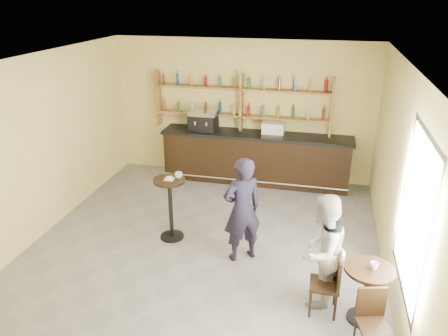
% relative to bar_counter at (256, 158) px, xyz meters
% --- Properties ---
extents(floor, '(7.00, 7.00, 0.00)m').
position_rel_bar_counter_xyz_m(floor, '(-0.40, -3.15, -0.58)').
color(floor, slate).
rests_on(floor, ground).
extents(ceiling, '(7.00, 7.00, 0.00)m').
position_rel_bar_counter_xyz_m(ceiling, '(-0.40, -3.15, 2.62)').
color(ceiling, white).
rests_on(ceiling, wall_back).
extents(wall_back, '(7.00, 0.00, 7.00)m').
position_rel_bar_counter_xyz_m(wall_back, '(-0.40, 0.35, 1.02)').
color(wall_back, '#E9D884').
rests_on(wall_back, floor).
extents(wall_front, '(7.00, 0.00, 7.00)m').
position_rel_bar_counter_xyz_m(wall_front, '(-0.40, -6.65, 1.02)').
color(wall_front, '#E9D884').
rests_on(wall_front, floor).
extents(wall_left, '(0.00, 7.00, 7.00)m').
position_rel_bar_counter_xyz_m(wall_left, '(-3.40, -3.15, 1.02)').
color(wall_left, '#E9D884').
rests_on(wall_left, floor).
extents(wall_right, '(0.00, 7.00, 7.00)m').
position_rel_bar_counter_xyz_m(wall_right, '(2.60, -3.15, 1.02)').
color(wall_right, '#E9D884').
rests_on(wall_right, floor).
extents(window_pane, '(0.00, 2.00, 2.00)m').
position_rel_bar_counter_xyz_m(window_pane, '(2.60, -4.35, 1.12)').
color(window_pane, white).
rests_on(window_pane, wall_right).
extents(window_frame, '(0.04, 1.70, 2.10)m').
position_rel_bar_counter_xyz_m(window_frame, '(2.59, -4.35, 1.12)').
color(window_frame, black).
rests_on(window_frame, wall_right).
extents(shelf_unit, '(4.00, 0.26, 1.40)m').
position_rel_bar_counter_xyz_m(shelf_unit, '(-0.40, 0.22, 1.23)').
color(shelf_unit, brown).
rests_on(shelf_unit, wall_back).
extents(liquor_bottles, '(3.68, 0.10, 1.00)m').
position_rel_bar_counter_xyz_m(liquor_bottles, '(-0.40, 0.22, 1.40)').
color(liquor_bottles, '#8C5919').
rests_on(liquor_bottles, shelf_unit).
extents(bar_counter, '(4.32, 0.84, 1.17)m').
position_rel_bar_counter_xyz_m(bar_counter, '(0.00, 0.00, 0.00)').
color(bar_counter, black).
rests_on(bar_counter, floor).
extents(espresso_machine, '(0.66, 0.46, 0.45)m').
position_rel_bar_counter_xyz_m(espresso_machine, '(-1.24, 0.00, 0.81)').
color(espresso_machine, black).
rests_on(espresso_machine, bar_counter).
extents(pastry_case, '(0.51, 0.42, 0.30)m').
position_rel_bar_counter_xyz_m(pastry_case, '(0.38, 0.00, 0.73)').
color(pastry_case, silver).
rests_on(pastry_case, bar_counter).
extents(pedestal_table, '(0.65, 0.65, 1.15)m').
position_rel_bar_counter_xyz_m(pedestal_table, '(-1.05, -2.83, -0.01)').
color(pedestal_table, black).
rests_on(pedestal_table, floor).
extents(napkin, '(0.17, 0.17, 0.00)m').
position_rel_bar_counter_xyz_m(napkin, '(-1.05, -2.83, 0.57)').
color(napkin, white).
rests_on(napkin, pedestal_table).
extents(donut, '(0.14, 0.14, 0.05)m').
position_rel_bar_counter_xyz_m(donut, '(-1.04, -2.84, 0.59)').
color(donut, gold).
rests_on(donut, napkin).
extents(cup_pedestal, '(0.15, 0.15, 0.10)m').
position_rel_bar_counter_xyz_m(cup_pedestal, '(-0.91, -2.73, 0.62)').
color(cup_pedestal, white).
rests_on(cup_pedestal, pedestal_table).
extents(man_main, '(0.78, 0.73, 1.80)m').
position_rel_bar_counter_xyz_m(man_main, '(0.30, -3.18, 0.31)').
color(man_main, black).
rests_on(man_main, floor).
extents(cafe_table, '(0.87, 0.87, 0.83)m').
position_rel_bar_counter_xyz_m(cafe_table, '(2.20, -4.26, -0.17)').
color(cafe_table, black).
rests_on(cafe_table, floor).
extents(cup_cafe, '(0.12, 0.12, 0.10)m').
position_rel_bar_counter_xyz_m(cup_cafe, '(2.25, -4.26, 0.29)').
color(cup_cafe, white).
rests_on(cup_cafe, cafe_table).
extents(chair_west, '(0.40, 0.40, 0.91)m').
position_rel_bar_counter_xyz_m(chair_west, '(1.65, -4.21, -0.13)').
color(chair_west, black).
rests_on(chair_west, floor).
extents(chair_south, '(0.46, 0.46, 0.86)m').
position_rel_bar_counter_xyz_m(chair_south, '(2.25, -4.86, -0.16)').
color(chair_south, black).
rests_on(chair_south, floor).
extents(patron_second, '(0.96, 1.02, 1.68)m').
position_rel_bar_counter_xyz_m(patron_second, '(1.59, -4.00, 0.25)').
color(patron_second, '#A6A5AA').
rests_on(patron_second, floor).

